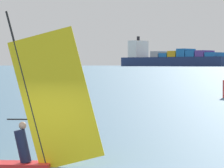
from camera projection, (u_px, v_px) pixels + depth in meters
name	position (u px, v px, depth m)	size (l,w,h in m)	color
windsurfer	(37.00, 125.00, 14.76)	(3.88, 0.89, 4.58)	red
cargo_ship	(172.00, 59.00, 670.87)	(145.71, 111.35, 40.83)	navy
distant_headland	(212.00, 61.00, 1465.82)	(1063.91, 415.05, 23.38)	#4C564C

